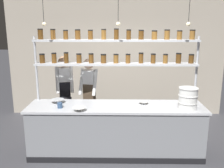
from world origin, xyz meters
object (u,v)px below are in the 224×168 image
object	(u,v)px
chef_left	(65,90)
prep_bowl_near_left	(79,109)
serving_cup_front	(60,105)
chef_center	(89,93)
prep_bowl_center_back	(143,103)
spice_shelf_unit	(116,54)
prep_bowl_center_front	(57,101)
container_stack	(188,98)

from	to	relation	value
chef_left	prep_bowl_near_left	xyz separation A→B (m)	(0.46, -1.12, -0.03)
prep_bowl_near_left	serving_cup_front	xyz separation A→B (m)	(-0.35, 0.15, 0.02)
chef_center	prep_bowl_near_left	bearing A→B (deg)	-79.36
prep_bowl_center_back	serving_cup_front	xyz separation A→B (m)	(-1.46, -0.25, 0.02)
spice_shelf_unit	prep_bowl_center_back	distance (m)	1.03
prep_bowl_center_front	prep_bowl_center_back	xyz separation A→B (m)	(1.57, -0.03, -0.01)
chef_center	serving_cup_front	xyz separation A→B (m)	(-0.42, -0.87, 0.01)
spice_shelf_unit	serving_cup_front	size ratio (longest dim) A/B	31.89
prep_bowl_center_front	serving_cup_front	size ratio (longest dim) A/B	2.65
prep_bowl_center_front	serving_cup_front	bearing A→B (deg)	-68.90
spice_shelf_unit	prep_bowl_center_back	bearing A→B (deg)	-24.29
chef_center	prep_bowl_center_front	xyz separation A→B (m)	(-0.52, -0.59, -0.01)
prep_bowl_near_left	prep_bowl_center_front	xyz separation A→B (m)	(-0.46, 0.43, 0.00)
chef_left	prep_bowl_center_back	world-z (taller)	chef_left
container_stack	chef_center	bearing A→B (deg)	153.39
prep_bowl_center_front	chef_left	bearing A→B (deg)	90.15
container_stack	prep_bowl_near_left	size ratio (longest dim) A/B	1.68
prep_bowl_near_left	prep_bowl_center_front	distance (m)	0.63
chef_center	serving_cup_front	distance (m)	0.96
chef_left	chef_center	distance (m)	0.54
chef_center	container_stack	xyz separation A→B (m)	(1.77, -0.89, 0.15)
chef_center	prep_bowl_center_front	world-z (taller)	chef_center
spice_shelf_unit	container_stack	size ratio (longest dim) A/B	8.08
chef_left	container_stack	bearing A→B (deg)	-38.41
prep_bowl_center_front	serving_cup_front	xyz separation A→B (m)	(0.11, -0.28, 0.01)
prep_bowl_near_left	chef_left	bearing A→B (deg)	112.45
prep_bowl_near_left	serving_cup_front	size ratio (longest dim) A/B	2.35
container_stack	prep_bowl_center_front	world-z (taller)	container_stack
chef_center	prep_bowl_near_left	xyz separation A→B (m)	(-0.06, -1.02, -0.01)
prep_bowl_center_back	prep_bowl_near_left	bearing A→B (deg)	-160.17
serving_cup_front	container_stack	bearing A→B (deg)	-0.48
serving_cup_front	prep_bowl_center_front	bearing A→B (deg)	111.10
chef_left	prep_bowl_center_front	distance (m)	0.69
spice_shelf_unit	serving_cup_front	xyz separation A→B (m)	(-0.96, -0.47, -0.84)
chef_left	spice_shelf_unit	bearing A→B (deg)	-39.85
prep_bowl_center_front	serving_cup_front	distance (m)	0.30
chef_center	serving_cup_front	bearing A→B (deg)	-101.46
spice_shelf_unit	prep_bowl_center_back	size ratio (longest dim) A/B	16.92
spice_shelf_unit	chef_center	xyz separation A→B (m)	(-0.55, 0.39, -0.85)
chef_left	serving_cup_front	bearing A→B (deg)	-98.69
prep_bowl_center_back	prep_bowl_center_front	bearing A→B (deg)	178.80
spice_shelf_unit	chef_left	world-z (taller)	spice_shelf_unit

